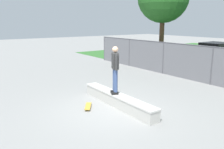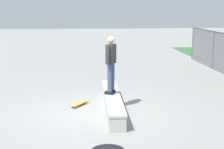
% 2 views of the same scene
% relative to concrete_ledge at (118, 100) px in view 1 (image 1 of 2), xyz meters
% --- Properties ---
extents(ground_plane, '(80.00, 80.00, 0.00)m').
position_rel_concrete_ledge_xyz_m(ground_plane, '(0.18, -0.53, -0.24)').
color(ground_plane, gray).
extents(concrete_ledge, '(4.17, 0.56, 0.47)m').
position_rel_concrete_ledge_xyz_m(concrete_ledge, '(0.00, 0.00, 0.00)').
color(concrete_ledge, '#B7B5AD').
rests_on(concrete_ledge, ground).
extents(skateboarder, '(0.55, 0.40, 1.82)m').
position_rel_concrete_ledge_xyz_m(skateboarder, '(-0.12, -0.04, 1.24)').
color(skateboarder, black).
rests_on(skateboarder, concrete_ledge).
extents(skateboard, '(0.77, 0.62, 0.09)m').
position_rel_concrete_ledge_xyz_m(skateboard, '(-0.45, -1.05, -0.16)').
color(skateboard, gold).
rests_on(skateboard, ground).
extents(chainlink_fence, '(19.96, 0.07, 1.98)m').
position_rel_concrete_ledge_xyz_m(chainlink_fence, '(0.18, 5.82, 0.83)').
color(chainlink_fence, '#4C4C51').
rests_on(chainlink_fence, ground).
extents(car_black, '(2.21, 4.30, 1.66)m').
position_rel_concrete_ledge_xyz_m(car_black, '(-3.21, 11.40, 0.60)').
color(car_black, black).
rests_on(car_black, ground).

